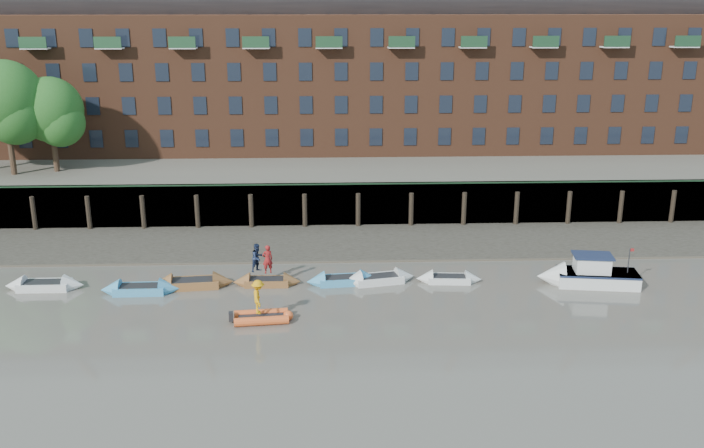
{
  "coord_description": "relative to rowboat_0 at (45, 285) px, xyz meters",
  "views": [
    {
      "loc": [
        -0.51,
        -31.87,
        16.56
      ],
      "look_at": [
        1.17,
        12.0,
        3.2
      ],
      "focal_mm": 38.0,
      "sensor_mm": 36.0,
      "label": 1
    }
  ],
  "objects": [
    {
      "name": "foreshore",
      "position": [
        17.18,
        8.07,
        -0.24
      ],
      "size": [
        110.0,
        8.0,
        0.5
      ],
      "primitive_type": "cube",
      "color": "#3D382F",
      "rests_on": "ground"
    },
    {
      "name": "tree_cluster",
      "position": [
        -8.44,
        17.41,
        8.77
      ],
      "size": [
        11.76,
        7.74,
        9.4
      ],
      "color": "#3A281C",
      "rests_on": "bank_terrace"
    },
    {
      "name": "ground",
      "position": [
        17.18,
        -9.93,
        -0.24
      ],
      "size": [
        220.0,
        220.0,
        0.0
      ],
      "primitive_type": "plane",
      "color": "#605A51",
      "rests_on": "ground"
    },
    {
      "name": "rib_tender",
      "position": [
        13.35,
        -5.09,
        0.0
      ],
      "size": [
        3.21,
        1.76,
        0.55
      ],
      "rotation": [
        0.0,
        0.0,
        0.1
      ],
      "color": "#E65924",
      "rests_on": "ground"
    },
    {
      "name": "rowboat_4",
      "position": [
        17.7,
        0.2,
        -0.01
      ],
      "size": [
        4.47,
        1.69,
        1.27
      ],
      "rotation": [
        0.0,
        0.0,
        0.1
      ],
      "color": "#4094C2",
      "rests_on": "ground"
    },
    {
      "name": "person_rower_b",
      "position": [
        12.62,
        0.4,
        1.43
      ],
      "size": [
        1.06,
        1.07,
        1.74
      ],
      "primitive_type": "imported",
      "rotation": [
        0.0,
        0.0,
        0.8
      ],
      "color": "#19233F",
      "rests_on": "rowboat_3"
    },
    {
      "name": "mud_band",
      "position": [
        17.18,
        4.67,
        -0.24
      ],
      "size": [
        110.0,
        1.6,
        0.1
      ],
      "primitive_type": "cube",
      "color": "#4C4336",
      "rests_on": "ground"
    },
    {
      "name": "rowboat_0",
      "position": [
        0.0,
        0.0,
        0.0
      ],
      "size": [
        4.6,
        1.35,
        1.33
      ],
      "rotation": [
        0.0,
        0.0,
        0.0
      ],
      "color": "silver",
      "rests_on": "ground"
    },
    {
      "name": "rowboat_5",
      "position": [
        19.9,
        0.28,
        -0.01
      ],
      "size": [
        4.66,
        2.19,
        1.3
      ],
      "rotation": [
        0.0,
        0.0,
        0.21
      ],
      "color": "silver",
      "rests_on": "ground"
    },
    {
      "name": "person_rower_a",
      "position": [
        13.23,
        0.09,
        1.43
      ],
      "size": [
        0.74,
        0.6,
        1.75
      ],
      "primitive_type": "imported",
      "rotation": [
        0.0,
        0.0,
        3.47
      ],
      "color": "maroon",
      "rests_on": "rowboat_3"
    },
    {
      "name": "rowboat_6",
      "position": [
        24.17,
        0.22,
        -0.03
      ],
      "size": [
        4.03,
        1.45,
        1.15
      ],
      "rotation": [
        0.0,
        0.0,
        -0.08
      ],
      "color": "silver",
      "rests_on": "ground"
    },
    {
      "name": "motor_launch",
      "position": [
        32.03,
        -0.47,
        0.39
      ],
      "size": [
        6.12,
        2.75,
        2.44
      ],
      "rotation": [
        0.0,
        0.0,
        3.0
      ],
      "color": "silver",
      "rests_on": "ground"
    },
    {
      "name": "apartment_terrace",
      "position": [
        17.18,
        27.06,
        12.59
      ],
      "size": [
        80.6,
        15.56,
        20.98
      ],
      "color": "brown",
      "rests_on": "bank_terrace"
    },
    {
      "name": "person_rib_crew",
      "position": [
        13.11,
        -5.17,
        1.2
      ],
      "size": [
        0.82,
        1.27,
        1.85
      ],
      "primitive_type": "imported",
      "rotation": [
        0.0,
        0.0,
        1.69
      ],
      "color": "orange",
      "rests_on": "rib_tender"
    },
    {
      "name": "rowboat_2",
      "position": [
        8.75,
        -0.02,
        0.01
      ],
      "size": [
        4.91,
        1.87,
        1.39
      ],
      "rotation": [
        0.0,
        0.0,
        0.1
      ],
      "color": "brown",
      "rests_on": "ground"
    },
    {
      "name": "river_wall",
      "position": [
        17.18,
        12.45,
        1.36
      ],
      "size": [
        110.0,
        1.23,
        3.3
      ],
      "color": "#2D2A26",
      "rests_on": "ground"
    },
    {
      "name": "rowboat_3",
      "position": [
        13.15,
        0.15,
        -0.03
      ],
      "size": [
        4.08,
        1.21,
        1.18
      ],
      "rotation": [
        0.0,
        0.0,
        -0.01
      ],
      "color": "brown",
      "rests_on": "ground"
    },
    {
      "name": "rowboat_1",
      "position": [
        5.81,
        -0.83,
        -0.0
      ],
      "size": [
        4.58,
        1.4,
        1.32
      ],
      "rotation": [
        0.0,
        0.0,
        0.02
      ],
      "color": "#4094C2",
      "rests_on": "ground"
    },
    {
      "name": "bank_terrace",
      "position": [
        17.18,
        26.07,
        1.36
      ],
      "size": [
        110.0,
        28.0,
        3.2
      ],
      "primitive_type": "cube",
      "color": "#5E594D",
      "rests_on": "ground"
    }
  ]
}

